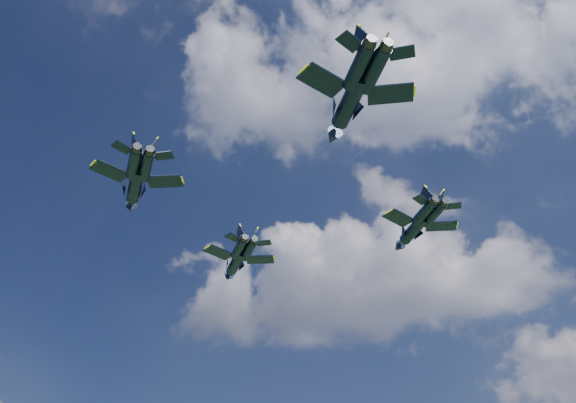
# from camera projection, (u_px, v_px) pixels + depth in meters

# --- Properties ---
(jet_lead) EXTENTS (11.89, 14.38, 3.62)m
(jet_lead) POSITION_uv_depth(u_px,v_px,m) (236.00, 263.00, 104.14)
(jet_lead) COLOR black
(jet_left) EXTENTS (11.68, 14.38, 3.60)m
(jet_left) POSITION_uv_depth(u_px,v_px,m) (135.00, 187.00, 81.76)
(jet_left) COLOR black
(jet_right) EXTENTS (11.46, 14.23, 3.55)m
(jet_right) POSITION_uv_depth(u_px,v_px,m) (413.00, 230.00, 92.90)
(jet_right) COLOR black
(jet_slot) EXTENTS (12.95, 17.09, 4.20)m
(jet_slot) POSITION_uv_depth(u_px,v_px,m) (348.00, 104.00, 72.57)
(jet_slot) COLOR black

